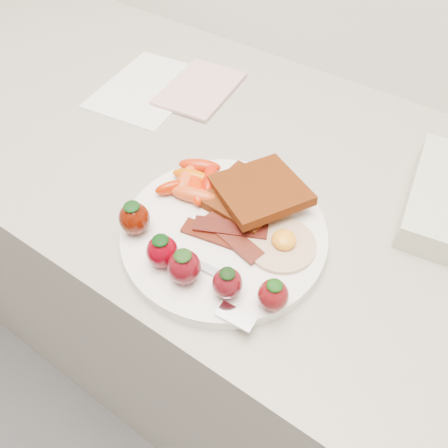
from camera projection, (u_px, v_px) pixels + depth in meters
The scene contains 11 objects.
counter at pixel (250, 311), 1.01m from camera, with size 2.00×0.60×0.90m, color gray.
plate at pixel (224, 233), 0.58m from camera, with size 0.27×0.27×0.02m, color white.
toast_lower at pixel (246, 197), 0.60m from camera, with size 0.10×0.10×0.01m, color black.
toast_upper at pixel (260, 190), 0.59m from camera, with size 0.11×0.11×0.01m, color #3E1508.
fried_egg at pixel (282, 243), 0.55m from camera, with size 0.10×0.10×0.02m.
bacon_strips at pixel (227, 233), 0.56m from camera, with size 0.11×0.07×0.01m.
baby_carrots at pixel (194, 181), 0.61m from camera, with size 0.10×0.10×0.02m.
strawberries at pixel (187, 258), 0.51m from camera, with size 0.24×0.06×0.05m.
fork at pixel (210, 284), 0.51m from camera, with size 0.16×0.05×0.00m.
paper_sheet at pixel (149, 88), 0.81m from camera, with size 0.16×0.21×0.00m, color white.
notepad at pixel (200, 88), 0.80m from camera, with size 0.11×0.16×0.01m, color beige.
Camera 1 is at (0.23, 1.26, 1.36)m, focal length 35.00 mm.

